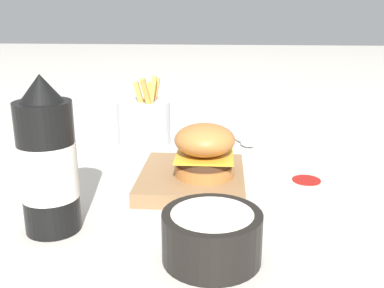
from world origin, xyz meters
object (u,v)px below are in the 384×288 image
Objects in this scene: ketchup_bottle at (48,163)px; side_bowl at (212,235)px; burger at (205,150)px; fries_basket at (144,121)px; serving_board at (192,179)px; spoon at (240,140)px.

side_bowl is at bearing 74.25° from ketchup_bottle.
fries_basket is (-0.26, -0.15, -0.02)m from burger.
side_bowl is (0.23, 0.04, 0.02)m from serving_board.
spoon is (-0.26, 0.09, -0.01)m from serving_board.
spoon is at bearing 93.95° from fries_basket.
side_bowl is (0.48, 0.17, -0.02)m from fries_basket.
ketchup_bottle reaches higher than burger.
ketchup_bottle is 1.37× the size of spoon.
burger is 0.29m from spoon.
burger is 0.66× the size of fries_basket.
ketchup_bottle is 1.42× the size of fries_basket.
serving_board is 2.04× the size of burger.
burger is 0.30m from fries_basket.
spoon is at bearing 166.01° from burger.
serving_board is 0.28m from spoon.
burger is 0.64× the size of spoon.
ketchup_bottle is at bearing -50.92° from burger.
burger is 0.83× the size of side_bowl.
serving_board is 0.28m from fries_basket.
fries_basket reaches higher than serving_board.
serving_board is 0.24m from side_bowl.
ketchup_bottle is at bearing -60.44° from spoon.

